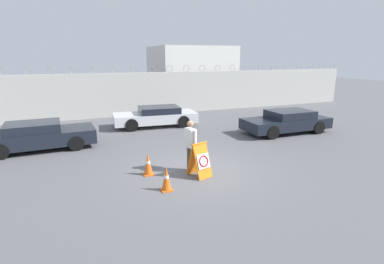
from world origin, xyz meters
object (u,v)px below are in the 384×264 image
at_px(barricade_sign, 200,160).
at_px(security_guard, 190,143).
at_px(parked_car_rear_sedan, 156,116).
at_px(parked_car_far_side, 287,121).
at_px(traffic_cone_near, 166,179).
at_px(traffic_cone_mid, 148,164).
at_px(parked_car_front_coupe, 39,136).

xyz_separation_m(barricade_sign, security_guard, (-0.12, 0.59, 0.45)).
bearing_deg(parked_car_rear_sedan, parked_car_far_side, 150.68).
bearing_deg(barricade_sign, parked_car_far_side, 12.28).
bearing_deg(security_guard, parked_car_far_side, -77.01).
height_order(traffic_cone_near, parked_car_far_side, parked_car_far_side).
bearing_deg(parked_car_rear_sedan, traffic_cone_mid, 77.10).
distance_m(traffic_cone_near, parked_car_rear_sedan, 8.78).
distance_m(security_guard, traffic_cone_near, 1.89).
distance_m(barricade_sign, parked_car_front_coupe, 7.59).
bearing_deg(traffic_cone_near, barricade_sign, 25.17).
height_order(barricade_sign, parked_car_rear_sedan, barricade_sign).
distance_m(traffic_cone_mid, parked_car_front_coupe, 5.95).
bearing_deg(parked_car_front_coupe, traffic_cone_mid, -54.17).
height_order(parked_car_front_coupe, parked_car_rear_sedan, parked_car_front_coupe).
bearing_deg(traffic_cone_near, parked_car_front_coupe, 123.05).
height_order(barricade_sign, parked_car_front_coupe, parked_car_front_coupe).
bearing_deg(parked_car_rear_sedan, traffic_cone_near, 81.22).
bearing_deg(traffic_cone_near, security_guard, 44.26).
distance_m(traffic_cone_near, traffic_cone_mid, 1.44).
distance_m(barricade_sign, security_guard, 0.74).
bearing_deg(traffic_cone_mid, parked_car_front_coupe, 128.80).
xyz_separation_m(traffic_cone_near, parked_car_far_side, (8.06, 4.50, 0.24)).
bearing_deg(parked_car_front_coupe, parked_car_far_side, -10.38).
relative_size(security_guard, parked_car_rear_sedan, 0.38).
bearing_deg(security_guard, parked_car_rear_sedan, -18.32).
bearing_deg(barricade_sign, security_guard, 83.69).
distance_m(parked_car_front_coupe, parked_car_rear_sedan, 6.44).
relative_size(security_guard, traffic_cone_near, 2.40).
bearing_deg(parked_car_far_side, security_guard, 26.02).
relative_size(parked_car_front_coupe, parked_car_far_side, 0.99).
distance_m(traffic_cone_mid, parked_car_far_side, 8.83).
xyz_separation_m(parked_car_rear_sedan, parked_car_far_side, (6.07, -4.05, 0.01)).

